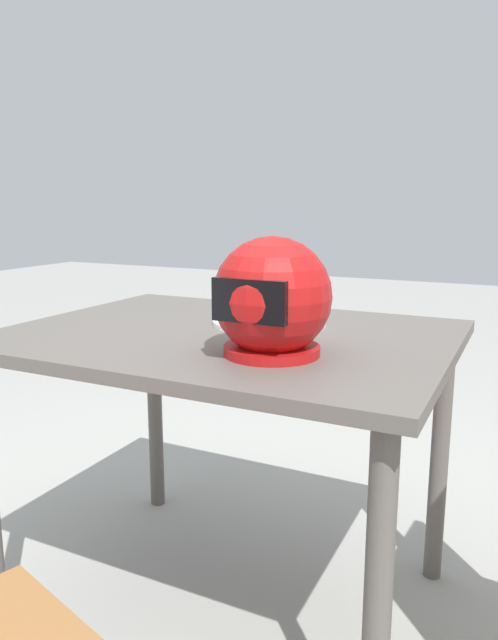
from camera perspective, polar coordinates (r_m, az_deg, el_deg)
name	(u,v)px	position (r m, az deg, el deg)	size (l,w,h in m)	color
ground_plane	(230,599)	(1.79, -1.89, -25.35)	(14.00, 14.00, 0.00)	#9E9E99
dining_table	(228,368)	(1.50, -2.05, -4.64)	(1.08, 0.83, 0.75)	#5B5651
pizza_plate	(269,322)	(1.55, 1.97, -0.20)	(0.30, 0.30, 0.01)	white
pizza	(269,315)	(1.55, 2.00, 0.46)	(0.27, 0.27, 0.05)	tan
motorcycle_helmet	(272,299)	(1.22, 2.22, 2.02)	(0.25, 0.25, 0.25)	#B21414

